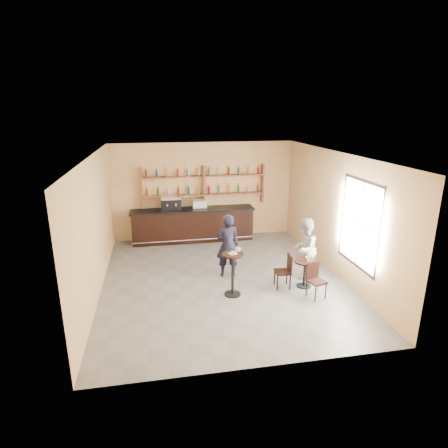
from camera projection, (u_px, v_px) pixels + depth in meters
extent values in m
plane|color=slate|center=(222.00, 279.00, 9.67)|extent=(7.00, 7.00, 0.00)
plane|color=white|center=(222.00, 155.00, 8.73)|extent=(7.00, 7.00, 0.00)
plane|color=#E2B780|center=(203.00, 191.00, 12.49)|extent=(7.00, 0.00, 7.00)
plane|color=#E2B780|center=(261.00, 282.00, 5.91)|extent=(7.00, 0.00, 7.00)
plane|color=#E2B780|center=(95.00, 227.00, 8.68)|extent=(0.00, 7.00, 7.00)
plane|color=#E2B780|center=(335.00, 214.00, 9.72)|extent=(0.00, 7.00, 7.00)
plane|color=white|center=(360.00, 224.00, 8.56)|extent=(0.00, 2.00, 2.00)
cube|color=white|center=(233.00, 253.00, 8.58)|extent=(0.22, 0.22, 0.00)
torus|color=#D27E4D|center=(233.00, 253.00, 8.56)|extent=(0.17, 0.17, 0.05)
imported|color=white|center=(238.00, 249.00, 8.68)|extent=(0.17, 0.17, 0.10)
imported|color=black|center=(228.00, 246.00, 9.66)|extent=(0.64, 0.44, 1.69)
imported|color=white|center=(307.00, 259.00, 9.10)|extent=(0.12, 0.12, 0.10)
imported|color=#A9A8AE|center=(305.00, 249.00, 9.58)|extent=(0.96, 0.98, 1.60)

